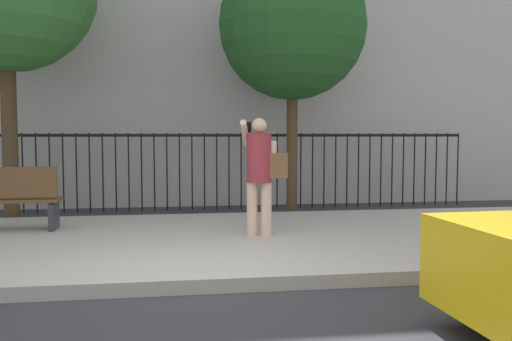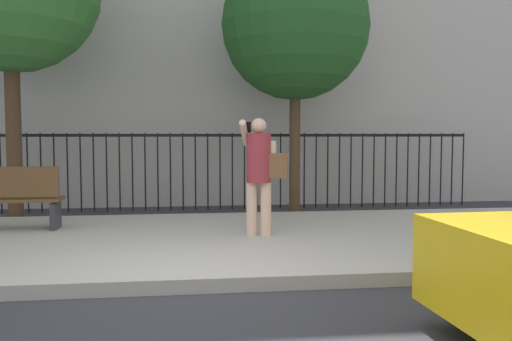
{
  "view_description": "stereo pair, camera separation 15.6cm",
  "coord_description": "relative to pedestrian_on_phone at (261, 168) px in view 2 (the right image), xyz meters",
  "views": [
    {
      "loc": [
        -0.17,
        -5.14,
        1.57
      ],
      "look_at": [
        0.96,
        2.48,
        1.04
      ],
      "focal_mm": 37.41,
      "sensor_mm": 36.0,
      "label": 1
    },
    {
      "loc": [
        -0.02,
        -5.16,
        1.57
      ],
      "look_at": [
        0.96,
        2.48,
        1.04
      ],
      "focal_mm": 37.41,
      "sensor_mm": 36.0,
      "label": 2
    }
  ],
  "objects": [
    {
      "name": "street_tree_mid",
      "position": [
        1.06,
        2.83,
        2.53
      ],
      "size": [
        2.83,
        2.83,
        5.06
      ],
      "color": "#4C3823",
      "rests_on": "ground"
    },
    {
      "name": "street_bench",
      "position": [
        -3.69,
        0.84,
        -0.45
      ],
      "size": [
        1.6,
        0.45,
        0.95
      ],
      "color": "brown",
      "rests_on": "sidewalk"
    },
    {
      "name": "sidewalk",
      "position": [
        -0.98,
        0.02,
        -1.03
      ],
      "size": [
        28.0,
        4.4,
        0.15
      ],
      "primitive_type": "cube",
      "color": "#B2ADA3",
      "rests_on": "ground"
    },
    {
      "name": "ground_plane",
      "position": [
        -0.98,
        -2.18,
        -1.1
      ],
      "size": [
        60.0,
        60.0,
        0.0
      ],
      "primitive_type": "plane",
      "color": "#333338"
    },
    {
      "name": "iron_fence",
      "position": [
        -0.98,
        3.72,
        -0.08
      ],
      "size": [
        12.03,
        0.04,
        1.6
      ],
      "color": "black",
      "rests_on": "ground"
    },
    {
      "name": "pedestrian_on_phone",
      "position": [
        0.0,
        0.0,
        0.0
      ],
      "size": [
        0.7,
        0.49,
        1.64
      ],
      "color": "beige",
      "rests_on": "sidewalk"
    }
  ]
}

